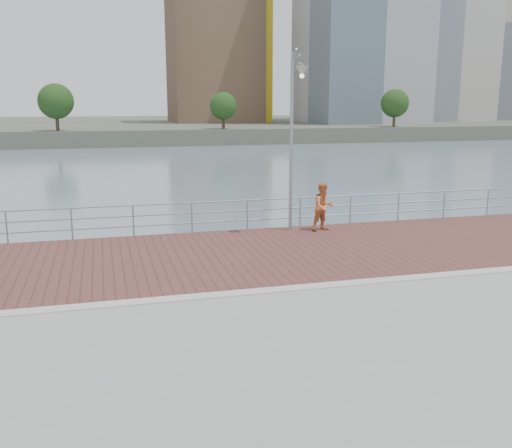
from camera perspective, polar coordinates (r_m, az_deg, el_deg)
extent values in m
plane|color=slate|center=(15.04, 2.06, -13.97)|extent=(400.00, 400.00, 0.00)
cube|color=gray|center=(10.49, 10.76, -20.42)|extent=(40.00, 24.00, 2.00)
cube|color=brown|center=(17.59, -1.37, -3.06)|extent=(40.00, 6.80, 0.02)
cube|color=#B7B5AD|center=(14.26, 2.12, -6.62)|extent=(40.00, 0.40, 0.06)
cube|color=#4C5142|center=(135.56, -13.66, 9.45)|extent=(320.00, 95.00, 2.50)
cylinder|color=#8C9EA8|center=(20.54, -23.66, -0.33)|extent=(0.06, 0.06, 1.10)
cylinder|color=#8C9EA8|center=(20.33, -17.94, -0.02)|extent=(0.06, 0.06, 1.10)
cylinder|color=#8C9EA8|center=(20.32, -12.16, 0.30)|extent=(0.06, 0.06, 1.10)
cylinder|color=#8C9EA8|center=(20.52, -6.44, 0.61)|extent=(0.06, 0.06, 1.10)
cylinder|color=#8C9EA8|center=(20.92, -0.88, 0.90)|extent=(0.06, 0.06, 1.10)
cylinder|color=#8C9EA8|center=(21.51, 4.43, 1.18)|extent=(0.06, 0.06, 1.10)
cylinder|color=#8C9EA8|center=(22.28, 9.41, 1.43)|extent=(0.06, 0.06, 1.10)
cylinder|color=#8C9EA8|center=(23.20, 14.03, 1.65)|extent=(0.06, 0.06, 1.10)
cylinder|color=#8C9EA8|center=(24.26, 18.28, 1.84)|extent=(0.06, 0.06, 1.10)
cylinder|color=#8C9EA8|center=(25.44, 22.15, 2.01)|extent=(0.06, 0.06, 1.10)
cylinder|color=#8C9EA8|center=(20.60, -3.65, 2.26)|extent=(39.00, 0.05, 0.05)
cylinder|color=#8C9EA8|center=(20.67, -3.64, 1.24)|extent=(39.00, 0.05, 0.05)
cylinder|color=#8C9EA8|center=(20.74, -3.62, 0.25)|extent=(39.00, 0.05, 0.05)
cylinder|color=gray|center=(20.54, 3.55, 7.66)|extent=(0.12, 0.12, 6.06)
cylinder|color=gray|center=(20.05, 4.14, 16.22)|extent=(0.07, 1.01, 0.07)
cone|color=#B2B2AD|center=(19.56, 4.64, 15.73)|extent=(0.44, 0.44, 0.35)
imported|color=#D4753E|center=(20.80, 6.76, 1.72)|extent=(0.98, 0.84, 1.75)
cube|color=brown|center=(125.67, -4.29, 16.85)|extent=(18.00, 18.00, 29.35)
cube|color=#ADA38E|center=(162.75, 23.56, 17.42)|extent=(24.00, 22.00, 44.06)
cylinder|color=#473323|center=(90.11, -19.29, 10.06)|extent=(0.50, 0.50, 4.00)
sphere|color=#193814|center=(90.09, -19.39, 11.51)|extent=(5.14, 5.14, 5.14)
cylinder|color=#473323|center=(91.92, -3.29, 10.52)|extent=(0.50, 0.50, 3.34)
sphere|color=#193814|center=(91.89, -3.30, 11.71)|extent=(4.29, 4.29, 4.29)
cylinder|color=#473323|center=(102.43, 13.65, 10.47)|extent=(0.50, 0.50, 3.73)
sphere|color=#193814|center=(102.40, 13.71, 11.66)|extent=(4.79, 4.79, 4.79)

